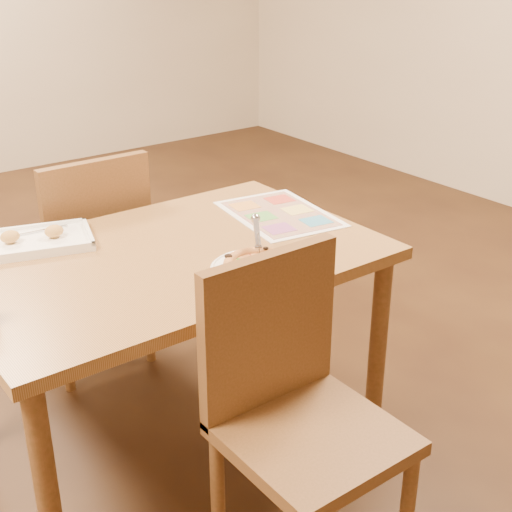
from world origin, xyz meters
TOP-DOWN VIEW (x-y plane):
  - room at (0.00, 0.00)m, footprint 7.00×7.00m
  - dining_table at (0.00, 0.00)m, footprint 1.30×0.85m
  - chair_near at (0.00, -0.60)m, footprint 0.42×0.42m
  - chair_far at (-0.00, 0.60)m, footprint 0.42×0.42m
  - plate at (0.14, -0.27)m, footprint 0.34×0.34m
  - pizza at (0.14, -0.28)m, footprint 0.21×0.21m
  - pizza_cutter at (0.17, -0.23)m, footprint 0.10×0.15m
  - appetizer_tray at (-0.30, 0.31)m, footprint 0.38×0.31m
  - menu at (0.49, 0.06)m, footprint 0.38×0.48m

SIDE VIEW (x-z plane):
  - chair_near at x=0.00m, z-range 0.33..0.80m
  - chair_far at x=0.00m, z-range 0.33..0.80m
  - dining_table at x=0.00m, z-range 0.27..0.99m
  - menu at x=0.49m, z-range 0.72..0.72m
  - plate at x=0.14m, z-range 0.72..0.73m
  - appetizer_tray at x=-0.30m, z-range 0.70..0.76m
  - pizza at x=0.14m, z-range 0.73..0.76m
  - pizza_cutter at x=0.17m, z-range 0.76..0.86m
  - room at x=0.00m, z-range -2.15..4.85m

